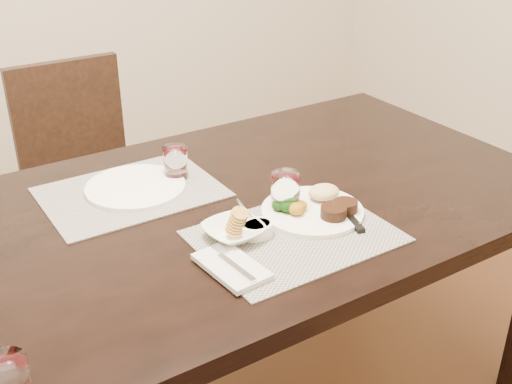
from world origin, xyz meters
TOP-DOWN VIEW (x-y plane):
  - dining_table at (0.00, 0.00)m, footprint 2.00×1.00m
  - chair_far at (0.00, 0.93)m, footprint 0.42×0.42m
  - placemat_near at (0.15, -0.23)m, footprint 0.46×0.34m
  - placemat_far at (-0.09, 0.19)m, footprint 0.46×0.34m
  - dinner_plate at (0.26, -0.17)m, footprint 0.26×0.26m
  - napkin_fork at (-0.05, -0.27)m, footprint 0.11×0.18m
  - steak_knife at (0.30, -0.24)m, footprint 0.05×0.23m
  - cracker_bowl at (0.02, -0.16)m, footprint 0.15×0.15m
  - sauce_ramekin at (0.07, -0.18)m, footprint 0.08×0.12m
  - wine_glass_near at (0.20, -0.12)m, footprint 0.07×0.07m
  - far_plate at (-0.08, 0.20)m, footprint 0.27×0.27m
  - wine_glass_far at (0.05, 0.21)m, footprint 0.07×0.07m

SIDE VIEW (x-z plane):
  - chair_far at x=0.00m, z-range 0.05..0.95m
  - dining_table at x=0.00m, z-range 0.29..1.04m
  - placemat_near at x=0.15m, z-range 0.75..0.75m
  - placemat_far at x=-0.09m, z-range 0.75..0.75m
  - steak_knife at x=0.30m, z-range 0.75..0.76m
  - far_plate at x=-0.08m, z-range 0.75..0.77m
  - napkin_fork at x=-0.05m, z-range 0.75..0.77m
  - dinner_plate at x=0.26m, z-range 0.75..0.79m
  - sauce_ramekin at x=0.07m, z-range 0.74..0.80m
  - cracker_bowl at x=0.02m, z-range 0.74..0.80m
  - wine_glass_far at x=0.05m, z-range 0.75..0.84m
  - wine_glass_near at x=0.20m, z-range 0.75..0.85m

